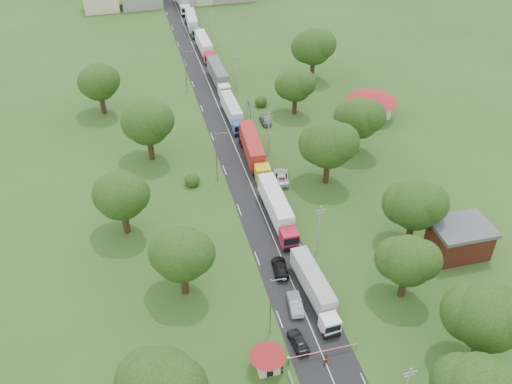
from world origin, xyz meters
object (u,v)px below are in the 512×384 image
object	(u,v)px
guard_booth	(267,357)
car_lane_mid	(295,303)
pedestrian_near	(326,360)
car_lane_front	(298,341)
info_sign	(249,106)
truck_0	(315,288)
boom_barrier	(313,354)

from	to	relation	value
guard_booth	car_lane_mid	xyz separation A→B (m)	(6.20, 8.48, -1.37)
car_lane_mid	pedestrian_near	size ratio (longest dim) A/B	2.80
car_lane_front	info_sign	bearing A→B (deg)	-104.01
truck_0	car_lane_front	distance (m)	8.45
boom_barrier	info_sign	bearing A→B (deg)	83.76
car_lane_mid	guard_booth	bearing A→B (deg)	61.18
guard_booth	truck_0	bearing A→B (deg)	45.38
guard_booth	truck_0	xyz separation A→B (m)	(9.28, 9.40, -0.11)
car_lane_mid	truck_0	bearing A→B (deg)	-156.00
car_lane_mid	pedestrian_near	world-z (taller)	pedestrian_near
guard_booth	info_sign	size ratio (longest dim) A/B	1.07
car_lane_front	car_lane_mid	bearing A→B (deg)	-109.94
boom_barrier	guard_booth	size ratio (longest dim) A/B	2.10
boom_barrier	pedestrian_near	world-z (taller)	pedestrian_near
car_lane_front	pedestrian_near	size ratio (longest dim) A/B	2.50
info_sign	truck_0	size ratio (longest dim) A/B	0.29
car_lane_front	truck_0	bearing A→B (deg)	-129.39
boom_barrier	car_lane_mid	distance (m)	8.49
boom_barrier	pedestrian_near	size ratio (longest dim) A/B	5.39
truck_0	car_lane_mid	distance (m)	3.45
car_lane_front	guard_booth	bearing A→B (deg)	20.40
car_lane_front	car_lane_mid	world-z (taller)	car_lane_mid
info_sign	pedestrian_near	distance (m)	61.48
pedestrian_near	car_lane_front	bearing A→B (deg)	97.24
truck_0	info_sign	bearing A→B (deg)	86.47
truck_0	boom_barrier	bearing A→B (deg)	-110.09
guard_booth	pedestrian_near	size ratio (longest dim) A/B	2.57
car_lane_front	boom_barrier	bearing A→B (deg)	108.28
boom_barrier	pedestrian_near	bearing A→B (deg)	-43.88
info_sign	truck_0	world-z (taller)	info_sign
car_lane_mid	car_lane_front	bearing A→B (deg)	83.84
car_lane_front	car_lane_mid	size ratio (longest dim) A/B	0.89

